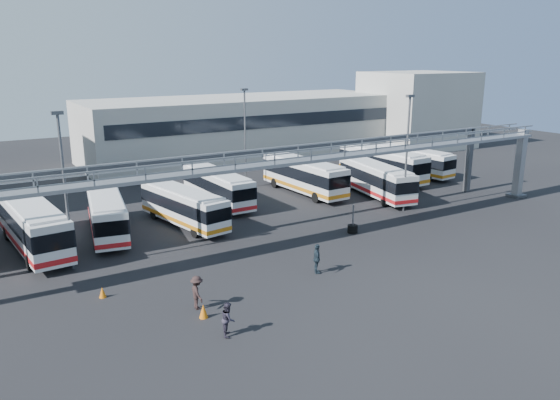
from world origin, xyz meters
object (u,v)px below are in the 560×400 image
bus_1 (33,225)px  pedestrian_c (197,293)px  light_pole_left (65,183)px  bus_2 (106,213)px  pedestrian_b (228,319)px  cone_right (102,292)px  cone_left (203,311)px  tire_stack (353,228)px  pedestrian_d (317,259)px  light_pole_back (245,133)px  light_pole_mid (407,147)px  bus_7 (376,179)px  bus_4 (218,186)px  bus_3 (184,206)px  bus_9 (412,161)px  bus_8 (382,163)px  bus_6 (304,175)px

bus_1 → pedestrian_c: bearing=-71.7°
light_pole_left → bus_2: bearing=57.9°
pedestrian_b → cone_right: (-4.31, 7.64, -0.55)m
bus_2 → light_pole_left: bearing=-112.2°
cone_left → pedestrian_b: bearing=-82.1°
pedestrian_b → tire_stack: bearing=-31.4°
bus_1 → pedestrian_d: 20.21m
light_pole_back → bus_1: (-21.61, -9.06, -3.80)m
light_pole_back → light_pole_mid: bearing=-61.9°
bus_7 → pedestrian_d: (-15.94, -12.86, -0.81)m
bus_2 → bus_4: (10.99, 3.55, -0.02)m
bus_2 → bus_3: size_ratio=1.05×
bus_4 → pedestrian_d: size_ratio=5.35×
pedestrian_d → tire_stack: size_ratio=0.86×
bus_4 → cone_left: size_ratio=13.78×
bus_3 → bus_9: 29.87m
bus_8 → tire_stack: bearing=-139.9°
cone_left → tire_stack: (15.66, 7.14, 0.01)m
cone_left → bus_6: bearing=45.4°
light_pole_left → pedestrian_c: bearing=-63.9°
bus_2 → pedestrian_b: (1.16, -18.99, -0.89)m
light_pole_left → pedestrian_b: bearing=-69.5°
bus_9 → pedestrian_b: bus_9 is taller
cone_left → tire_stack: size_ratio=0.33×
bus_7 → pedestrian_d: bearing=-131.1°
bus_3 → tire_stack: size_ratio=4.50×
tire_stack → pedestrian_c: bearing=-158.9°
bus_4 → bus_8: (19.72, -0.19, 0.20)m
bus_3 → bus_4: 6.76m
light_pole_mid → bus_7: light_pole_mid is taller
light_pole_left → light_pole_mid: (28.00, -1.00, 0.00)m
light_pole_back → bus_8: light_pole_back is taller
bus_3 → bus_9: size_ratio=0.98×
pedestrian_b → cone_right: 8.79m
light_pole_back → tire_stack: bearing=-89.3°
light_pole_mid → bus_4: (-13.29, 10.46, -3.99)m
pedestrian_d → light_pole_mid: bearing=-38.4°
bus_9 → pedestrian_d: size_ratio=5.33×
bus_4 → tire_stack: (5.49, -13.05, -1.36)m
pedestrian_c → cone_right: 5.88m
bus_8 → bus_7: bearing=-137.5°
bus_2 → bus_8: (30.72, 3.36, 0.18)m
light_pole_left → cone_left: (4.55, -10.73, -5.35)m
light_pole_back → pedestrian_d: (-6.83, -22.81, -4.75)m
bus_7 → bus_4: bearing=169.4°
bus_2 → bus_7: bearing=5.7°
light_pole_mid → pedestrian_b: (-23.12, -12.07, -4.85)m
light_pole_back → bus_4: size_ratio=0.98×
bus_2 → light_pole_mid: bearing=-6.0°
bus_1 → bus_8: bus_8 is taller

